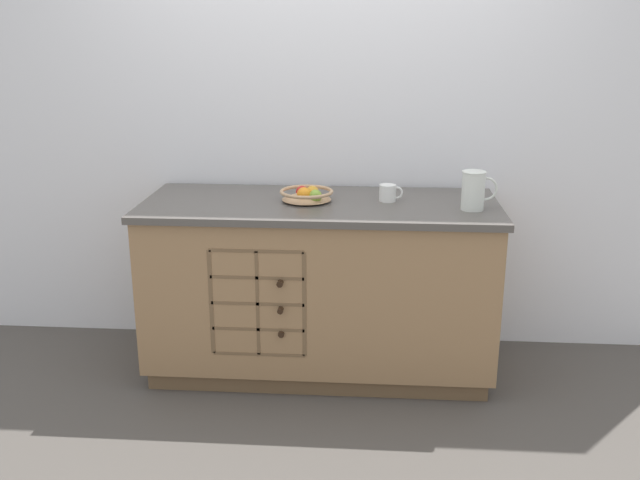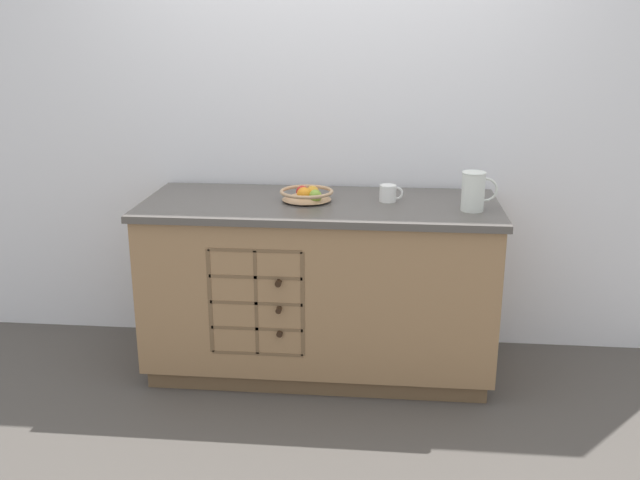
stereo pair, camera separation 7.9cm
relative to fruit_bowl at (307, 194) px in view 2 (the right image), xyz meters
name	(u,v)px [view 2 (the right image)]	position (x,y,z in m)	size (l,w,h in m)	color
ground_plane	(320,366)	(0.07, -0.01, -0.96)	(14.00, 14.00, 0.00)	#4C4742
back_wall	(327,120)	(0.07, 0.41, 0.32)	(4.40, 0.06, 2.55)	white
kitchen_island	(319,286)	(0.06, -0.01, -0.49)	(1.81, 0.76, 0.92)	brown
fruit_bowl	(307,194)	(0.00, 0.00, 0.00)	(0.27, 0.27, 0.08)	tan
white_pitcher	(474,190)	(0.82, -0.11, 0.06)	(0.17, 0.12, 0.19)	silver
ceramic_mug	(389,193)	(0.41, 0.03, 0.00)	(0.12, 0.08, 0.09)	white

